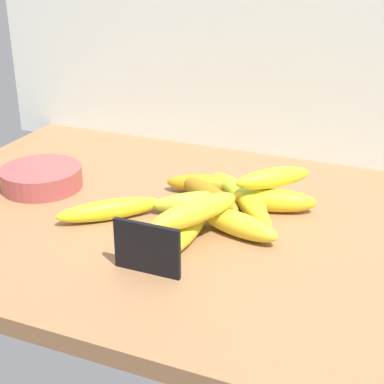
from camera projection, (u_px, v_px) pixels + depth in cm
name	position (u px, v px, depth cm)	size (l,w,h in cm)	color
counter_top	(178.00, 223.00, 111.12)	(110.00, 76.00, 3.00)	#8D633F
back_wall	(249.00, 12.00, 130.22)	(130.00, 2.00, 70.00)	silver
chalkboard_sign	(147.00, 250.00, 91.18)	(11.00, 1.80, 8.40)	black
fruit_bowl	(42.00, 178.00, 121.92)	(16.43, 16.43, 4.25)	#A04644
banana_0	(273.00, 200.00, 111.61)	(15.93, 4.40, 4.40)	yellow
banana_1	(205.00, 184.00, 119.24)	(15.48, 3.92, 3.92)	#B78717
banana_2	(238.00, 224.00, 102.78)	(15.84, 4.31, 4.31)	yellow
banana_3	(251.00, 207.00, 109.99)	(17.85, 3.71, 3.71)	yellow
banana_4	(209.00, 195.00, 114.10)	(17.93, 4.18, 4.18)	#996B15
banana_5	(196.00, 202.00, 111.76)	(16.18, 3.86, 3.86)	#AABB2D
banana_6	(238.00, 192.00, 115.27)	(19.63, 4.13, 4.13)	#A8BB2B
banana_7	(110.00, 210.00, 108.70)	(19.44, 3.79, 3.79)	yellow
banana_8	(186.00, 232.00, 100.91)	(16.21, 3.54, 3.54)	gold
banana_9	(195.00, 212.00, 99.36)	(18.40, 4.24, 4.24)	yellow
banana_10	(273.00, 178.00, 111.05)	(15.28, 3.75, 3.75)	gold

